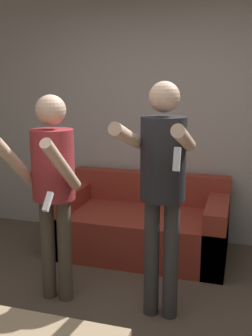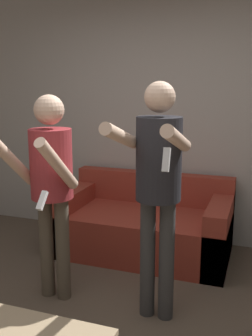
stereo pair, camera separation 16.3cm
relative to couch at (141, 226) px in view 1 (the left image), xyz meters
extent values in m
cube|color=#B7B2A8|center=(0.13, 0.49, 1.08)|extent=(6.40, 0.06, 2.70)
cube|color=#9E3828|center=(0.00, -0.03, -0.06)|extent=(1.69, 0.91, 0.43)
cube|color=#9E3828|center=(0.00, 0.34, 0.32)|extent=(1.69, 0.16, 0.33)
cube|color=#9E3828|center=(-0.75, -0.03, 0.03)|extent=(0.20, 0.91, 0.61)
cube|color=#9E3828|center=(0.75, -0.03, 0.03)|extent=(0.20, 0.91, 0.61)
cylinder|color=brown|center=(-0.49, -1.06, 0.14)|extent=(0.11, 0.11, 0.82)
cylinder|color=brown|center=(-0.34, -1.06, 0.14)|extent=(0.11, 0.11, 0.82)
cylinder|color=#9E2D33|center=(-0.42, -1.06, 0.82)|extent=(0.32, 0.32, 0.53)
sphere|color=beige|center=(-0.42, -1.06, 1.22)|extent=(0.22, 0.22, 0.22)
cylinder|color=beige|center=(-0.60, -1.28, 0.87)|extent=(0.08, 0.49, 0.44)
cylinder|color=beige|center=(-0.24, -1.28, 0.87)|extent=(0.08, 0.49, 0.44)
cube|color=white|center=(-0.24, -1.50, 0.68)|extent=(0.04, 0.11, 0.12)
cylinder|color=#383838|center=(0.35, -1.06, 0.18)|extent=(0.11, 0.11, 0.89)
cylinder|color=#383838|center=(0.49, -1.06, 0.18)|extent=(0.11, 0.11, 0.89)
cylinder|color=#232328|center=(0.42, -1.06, 0.91)|extent=(0.31, 0.31, 0.57)
sphere|color=beige|center=(0.42, -1.06, 1.33)|extent=(0.21, 0.21, 0.21)
cylinder|color=beige|center=(0.24, -1.32, 1.09)|extent=(0.08, 0.54, 0.23)
cylinder|color=beige|center=(0.59, -1.32, 1.09)|extent=(0.08, 0.54, 0.23)
cube|color=white|center=(0.59, -1.58, 1.01)|extent=(0.04, 0.06, 0.13)
camera|label=1|loc=(0.92, -3.65, 1.41)|focal=42.00mm
camera|label=2|loc=(1.08, -3.60, 1.41)|focal=42.00mm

